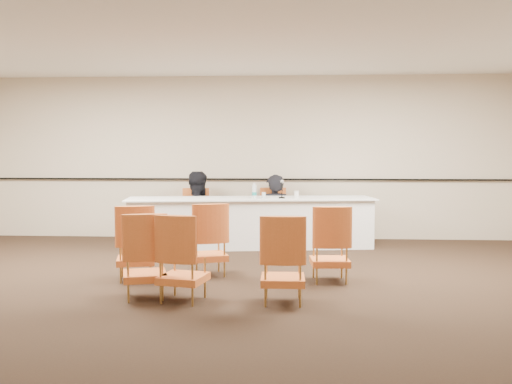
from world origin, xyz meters
TOP-DOWN VIEW (x-y plane):
  - floor at (0.00, 0.00)m, footprint 10.00×10.00m
  - ceiling at (0.00, 0.00)m, footprint 10.00×10.00m
  - wall_back at (0.00, 4.00)m, footprint 10.00×0.04m
  - wall_rail at (0.00, 3.96)m, footprint 9.80×0.04m
  - panel_table at (0.16, 3.00)m, footprint 4.23×1.49m
  - panelist_main at (0.54, 3.65)m, footprint 0.69×0.53m
  - panelist_main_chair at (0.54, 3.65)m, footprint 0.56×0.56m
  - panelist_second at (-0.86, 3.47)m, footprint 0.95×0.81m
  - panelist_second_chair at (-0.86, 3.47)m, footprint 0.56×0.56m
  - papers at (0.63, 3.07)m, footprint 0.35×0.29m
  - microphone at (0.69, 2.97)m, footprint 0.11×0.22m
  - water_bottle at (0.22, 2.99)m, footprint 0.09×0.09m
  - drinking_glass at (0.38, 2.95)m, footprint 0.07×0.07m
  - coffee_cup at (0.93, 3.01)m, footprint 0.09×0.09m
  - aud_chair_front_left at (-1.10, 0.43)m, footprint 0.60×0.60m
  - aud_chair_front_mid at (-0.23, 0.75)m, footprint 0.64×0.64m
  - aud_chair_front_right at (1.33, 0.50)m, footprint 0.53×0.53m
  - aud_chair_back_left at (-0.76, -0.44)m, footprint 0.62×0.62m
  - aud_chair_back_mid at (-0.31, -0.54)m, footprint 0.60×0.60m
  - aud_chair_back_right at (0.76, -0.55)m, footprint 0.51×0.51m

SIDE VIEW (x-z plane):
  - floor at x=0.00m, z-range 0.00..0.00m
  - panelist_main at x=0.54m, z-range -0.51..1.20m
  - panelist_second at x=-0.86m, z-range -0.45..1.26m
  - panel_table at x=0.16m, z-range 0.00..0.83m
  - panelist_main_chair at x=0.54m, z-range 0.00..0.95m
  - panelist_second_chair at x=-0.86m, z-range 0.00..0.95m
  - aud_chair_front_left at x=-1.10m, z-range 0.00..0.95m
  - aud_chair_front_mid at x=-0.23m, z-range 0.00..0.95m
  - aud_chair_front_right at x=1.33m, z-range 0.00..0.95m
  - aud_chair_back_left at x=-0.76m, z-range 0.00..0.95m
  - aud_chair_back_mid at x=-0.31m, z-range 0.00..0.95m
  - aud_chair_back_right at x=0.76m, z-range 0.00..0.95m
  - papers at x=0.63m, z-range 0.83..0.83m
  - drinking_glass at x=0.38m, z-range 0.83..0.93m
  - coffee_cup at x=0.93m, z-range 0.83..0.95m
  - water_bottle at x=0.22m, z-range 0.83..1.08m
  - microphone at x=0.69m, z-range 0.83..1.13m
  - wall_rail at x=0.00m, z-range 1.09..1.11m
  - wall_back at x=0.00m, z-range 0.00..3.00m
  - ceiling at x=0.00m, z-range 3.00..3.00m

